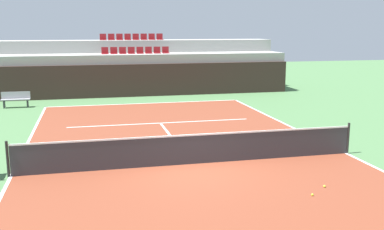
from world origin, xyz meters
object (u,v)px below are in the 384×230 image
Objects in this scene: tennis_net at (193,149)px; tennis_ball_1 at (312,195)px; player_bench at (16,98)px; tennis_ball_0 at (325,186)px.

tennis_ball_1 is (2.38, -3.41, -0.47)m from tennis_net.
tennis_net reaches higher than player_bench.
player_bench is 18.30m from tennis_ball_1.
tennis_ball_1 is (9.38, -15.71, -0.46)m from player_bench.
player_bench is 22.73× the size of tennis_ball_0.
tennis_ball_0 is at bearing 38.63° from tennis_ball_1.
tennis_ball_0 is (3.01, -2.91, -0.47)m from tennis_net.
player_bench is 22.73× the size of tennis_ball_1.
tennis_net is at bearing 124.93° from tennis_ball_1.
tennis_net is at bearing -60.37° from player_bench.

